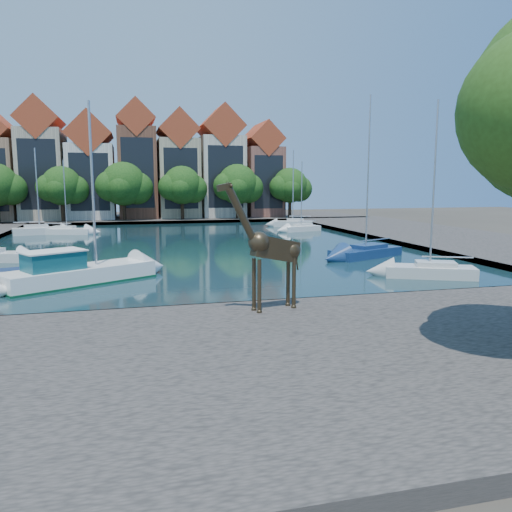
{
  "coord_description": "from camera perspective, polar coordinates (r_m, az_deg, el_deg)",
  "views": [
    {
      "loc": [
        -5.14,
        -20.93,
        5.67
      ],
      "look_at": [
        -0.23,
        -1.36,
        2.69
      ],
      "focal_mm": 35.0,
      "sensor_mm": 36.0,
      "label": 1
    }
  ],
  "objects": [
    {
      "name": "far_quay",
      "position": [
        77.29,
        -10.27,
        4.23
      ],
      "size": [
        60.0,
        16.0,
        0.5
      ],
      "primitive_type": "cube",
      "color": "#4E4944",
      "rests_on": "ground"
    },
    {
      "name": "sailboat_right_a",
      "position": [
        31.4,
        19.24,
        -1.33
      ],
      "size": [
        5.44,
        3.77,
        10.26
      ],
      "color": "beige",
      "rests_on": "water_basin"
    },
    {
      "name": "townhouse_east_inner",
      "position": [
        77.28,
        -8.91,
        9.82
      ],
      "size": [
        5.94,
        9.18,
        15.79
      ],
      "color": "tan",
      "rests_on": "far_quay"
    },
    {
      "name": "ground",
      "position": [
        22.29,
        -0.27,
        -6.34
      ],
      "size": [
        160.0,
        160.0,
        0.0
      ],
      "primitive_type": "plane",
      "color": "#38332B",
      "rests_on": "ground"
    },
    {
      "name": "sailboat_right_d",
      "position": [
        64.31,
        4.22,
        3.89
      ],
      "size": [
        5.19,
        3.02,
        9.63
      ],
      "color": "silver",
      "rests_on": "water_basin"
    },
    {
      "name": "sailboat_left_e",
      "position": [
        59.22,
        -23.49,
        2.85
      ],
      "size": [
        5.71,
        3.22,
        9.26
      ],
      "color": "silver",
      "rests_on": "water_basin"
    },
    {
      "name": "townhouse_west_mid",
      "position": [
        77.87,
        -23.18,
        9.61
      ],
      "size": [
        5.94,
        9.18,
        16.79
      ],
      "color": "tan",
      "rests_on": "far_quay"
    },
    {
      "name": "far_tree_mid_west",
      "position": [
        71.43,
        -14.83,
        7.81
      ],
      "size": [
        7.8,
        6.0,
        8.0
      ],
      "color": "#332114",
      "rests_on": "far_quay"
    },
    {
      "name": "townhouse_west_inner",
      "position": [
        77.12,
        -18.31,
        9.22
      ],
      "size": [
        6.43,
        9.18,
        15.15
      ],
      "color": "silver",
      "rests_on": "far_quay"
    },
    {
      "name": "townhouse_east_end",
      "position": [
        79.53,
        0.59,
        9.43
      ],
      "size": [
        5.44,
        9.18,
        14.43
      ],
      "color": "brown",
      "rests_on": "far_quay"
    },
    {
      "name": "motorsailer",
      "position": [
        29.35,
        -19.95,
        -1.56
      ],
      "size": [
        8.32,
        6.3,
        10.02
      ],
      "color": "white",
      "rests_on": "water_basin"
    },
    {
      "name": "sailboat_left_d",
      "position": [
        58.42,
        -20.8,
        2.82
      ],
      "size": [
        5.46,
        3.04,
        8.02
      ],
      "color": "silver",
      "rests_on": "water_basin"
    },
    {
      "name": "right_quay",
      "position": [
        54.38,
        19.68,
        2.18
      ],
      "size": [
        14.0,
        52.0,
        0.5
      ],
      "primitive_type": "cube",
      "color": "#4E4944",
      "rests_on": "ground"
    },
    {
      "name": "sailboat_right_c",
      "position": [
        58.11,
        5.18,
        3.31
      ],
      "size": [
        4.82,
        2.75,
        7.97
      ],
      "color": "silver",
      "rests_on": "water_basin"
    },
    {
      "name": "far_tree_far_east",
      "position": [
        75.11,
        3.97,
        7.92
      ],
      "size": [
        6.76,
        5.2,
        7.36
      ],
      "color": "#332114",
      "rests_on": "far_quay"
    },
    {
      "name": "far_tree_west",
      "position": [
        71.96,
        -21.26,
        7.35
      ],
      "size": [
        6.76,
        5.2,
        7.36
      ],
      "color": "#332114",
      "rests_on": "far_quay"
    },
    {
      "name": "sailboat_right_b",
      "position": [
        38.59,
        12.43,
        0.67
      ],
      "size": [
        6.43,
        4.43,
        11.9
      ],
      "color": "navy",
      "rests_on": "water_basin"
    },
    {
      "name": "far_tree_mid_east",
      "position": [
        71.79,
        -8.38,
        7.87
      ],
      "size": [
        7.02,
        5.4,
        7.52
      ],
      "color": "#332114",
      "rests_on": "far_quay"
    },
    {
      "name": "townhouse_center",
      "position": [
        76.97,
        -13.44,
        10.17
      ],
      "size": [
        5.44,
        9.18,
        16.93
      ],
      "color": "brown",
      "rests_on": "far_quay"
    },
    {
      "name": "far_tree_east",
      "position": [
        73.04,
        -2.06,
        8.05
      ],
      "size": [
        7.54,
        5.8,
        7.84
      ],
      "color": "#332114",
      "rests_on": "far_quay"
    },
    {
      "name": "near_quay",
      "position": [
        15.81,
        5.93,
        -11.7
      ],
      "size": [
        50.0,
        14.0,
        0.5
      ],
      "primitive_type": "cube",
      "color": "#4E4944",
      "rests_on": "ground"
    },
    {
      "name": "giraffe_statue",
      "position": [
        20.09,
        1.54,
        0.87
      ],
      "size": [
        3.58,
        1.27,
        5.17
      ],
      "color": "#382C1C",
      "rests_on": "near_quay"
    },
    {
      "name": "townhouse_east_mid",
      "position": [
        78.16,
        -4.09,
        10.15
      ],
      "size": [
        6.43,
        9.18,
        16.65
      ],
      "color": "beige",
      "rests_on": "far_quay"
    },
    {
      "name": "water_basin",
      "position": [
        45.57,
        -7.5,
        1.22
      ],
      "size": [
        38.0,
        50.0,
        0.08
      ],
      "primitive_type": "cube",
      "color": "black",
      "rests_on": "ground"
    }
  ]
}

